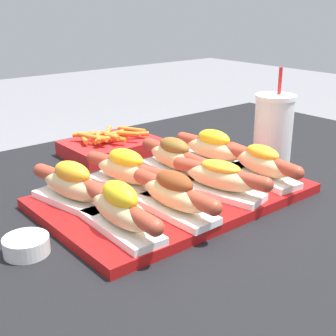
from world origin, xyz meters
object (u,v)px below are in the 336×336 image
Objects in this scene: hot_dog_3 at (262,163)px; hot_dog_7 at (214,148)px; hot_dog_4 at (73,185)px; hot_dog_5 at (126,170)px; fries_basket at (111,146)px; sauce_bowl at (26,244)px; drink_cup at (273,128)px; serving_tray at (175,195)px; hot_dog_6 at (174,157)px; hot_dog_0 at (120,209)px; hot_dog_1 at (174,194)px; hot_dog_2 at (220,178)px.

hot_dog_7 is (-0.01, 0.13, 0.00)m from hot_dog_3.
hot_dog_5 is (0.11, 0.01, -0.00)m from hot_dog_4.
hot_dog_5 is 0.26m from fries_basket.
drink_cup is (0.62, 0.04, 0.06)m from sauce_bowl.
hot_dog_3 reaches higher than serving_tray.
hot_dog_6 reaches higher than hot_dog_3.
hot_dog_1 is (0.10, -0.01, -0.00)m from hot_dog_0.
hot_dog_4 is at bearing -133.88° from fries_basket.
hot_dog_5 reaches higher than hot_dog_3.
sauce_bowl is at bearing 156.40° from hot_dog_0.
hot_dog_5 is 0.94× the size of fries_basket.
hot_dog_0 is at bearing -120.84° from fries_basket.
hot_dog_7 is 0.95× the size of drink_cup.
hot_dog_4 is 0.94× the size of fries_basket.
hot_dog_5 is (0.11, 0.14, -0.00)m from hot_dog_0.
hot_dog_7 reaches higher than hot_dog_1.
drink_cup is (0.26, -0.05, 0.03)m from hot_dog_6.
hot_dog_2 is 0.98× the size of hot_dog_6.
hot_dog_7 is at bearing 49.36° from hot_dog_2.
drink_cup reaches higher than hot_dog_3.
serving_tray is 2.24× the size of fries_basket.
hot_dog_3 is 0.95× the size of fries_basket.
hot_dog_3 is (0.34, 0.01, -0.00)m from hot_dog_0.
hot_dog_4 is at bearing -177.33° from hot_dog_5.
hot_dog_3 is at bearing -6.22° from sauce_bowl.
hot_dog_5 reaches higher than serving_tray.
hot_dog_6 is at bearing 49.78° from hot_dog_1.
serving_tray is 2.34× the size of hot_dog_6.
hot_dog_7 reaches higher than hot_dog_6.
fries_basket is at bearing 107.02° from hot_dog_3.
hot_dog_0 is 0.10m from hot_dog_1.
hot_dog_2 is 0.99× the size of hot_dog_4.
hot_dog_4 is 2.99× the size of sauce_bowl.
fries_basket is (0.12, 0.38, -0.03)m from hot_dog_1.
hot_dog_2 is at bearing -178.73° from hot_dog_3.
hot_dog_5 is 0.98× the size of hot_dog_6.
hot_dog_1 is 1.01× the size of hot_dog_7.
hot_dog_2 is 0.94× the size of drink_cup.
hot_dog_7 is (0.11, 0.13, 0.00)m from hot_dog_2.
hot_dog_0 is 1.02× the size of hot_dog_2.
hot_dog_2 reaches higher than sauce_bowl.
fries_basket is (-0.11, 0.24, -0.03)m from hot_dog_7.
hot_dog_5 reaches higher than hot_dog_2.
hot_dog_7 is at bearing -66.54° from fries_basket.
hot_dog_5 is 2.98× the size of sauce_bowl.
hot_dog_7 is (0.23, 0.14, 0.00)m from hot_dog_1.
hot_dog_4 reaches higher than hot_dog_1.
hot_dog_7 is at bearing -2.17° from hot_dog_5.
hot_dog_5 is at bearing 177.83° from hot_dog_7.
drink_cup reaches higher than hot_dog_5.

